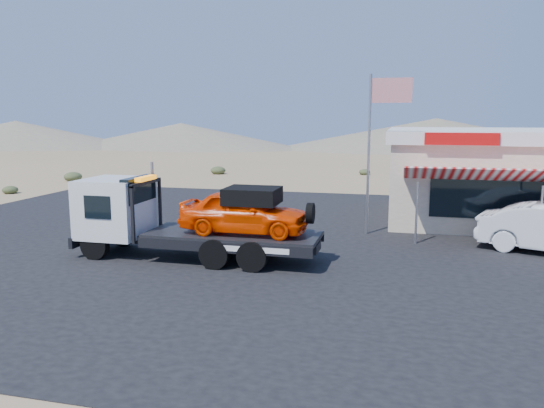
% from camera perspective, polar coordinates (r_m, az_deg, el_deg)
% --- Properties ---
extents(ground, '(120.00, 120.00, 0.00)m').
position_cam_1_polar(ground, '(17.41, -6.68, -5.58)').
color(ground, '#917A52').
rests_on(ground, ground).
extents(asphalt_lot, '(32.00, 24.00, 0.02)m').
position_cam_1_polar(asphalt_lot, '(19.65, 1.90, -3.75)').
color(asphalt_lot, black).
rests_on(asphalt_lot, ground).
extents(tow_truck, '(7.71, 2.29, 2.58)m').
position_cam_1_polar(tow_truck, '(16.93, -8.81, -1.23)').
color(tow_truck, black).
rests_on(tow_truck, asphalt_lot).
extents(jerky_store, '(10.40, 9.97, 3.90)m').
position_cam_1_polar(jerky_store, '(25.21, 24.25, 2.92)').
color(jerky_store, '#C1AE91').
rests_on(jerky_store, asphalt_lot).
extents(flagpole, '(1.55, 0.10, 6.00)m').
position_cam_1_polar(flagpole, '(20.25, 11.08, 7.21)').
color(flagpole, '#99999E').
rests_on(flagpole, asphalt_lot).
extents(desert_scrub, '(25.79, 34.31, 0.67)m').
position_cam_1_polar(desert_scrub, '(32.72, -23.35, 1.28)').
color(desert_scrub, '#384625').
rests_on(desert_scrub, ground).
extents(distant_hills, '(126.00, 48.00, 4.20)m').
position_cam_1_polar(distant_hills, '(72.63, 1.47, 7.39)').
color(distant_hills, '#726B59').
rests_on(distant_hills, ground).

